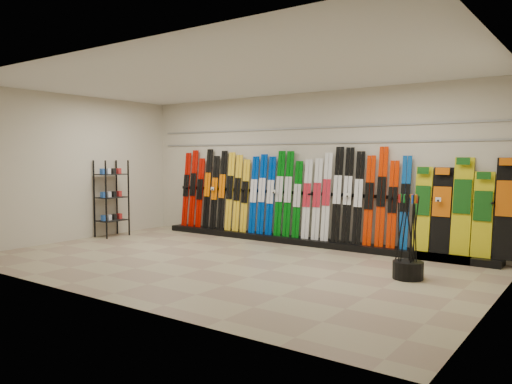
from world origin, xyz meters
The scene contains 13 objects.
floor centered at (0.00, 0.00, 0.00)m, with size 8.00×8.00×0.00m, color gray.
back_wall centered at (0.00, 2.50, 1.50)m, with size 8.00×8.00×0.00m, color beige.
left_wall centered at (-4.00, 0.00, 1.50)m, with size 5.00×5.00×0.00m, color beige.
right_wall centered at (4.00, 0.00, 1.50)m, with size 5.00×5.00×0.00m, color beige.
ceiling centered at (0.00, 0.00, 3.00)m, with size 8.00×8.00×0.00m, color silver.
ski_rack_base centered at (0.22, 2.28, 0.06)m, with size 8.00×0.40×0.12m, color black.
skis centered at (-0.45, 2.32, 0.96)m, with size 5.38×0.21×1.80m.
snowboards centered at (3.10, 2.35, 0.87)m, with size 1.57×0.25×1.60m.
accessory_rack centered at (-3.75, 0.72, 0.83)m, with size 0.40×0.60×1.65m, color black.
pole_bin centered at (2.77, 0.69, 0.12)m, with size 0.43×0.43×0.25m, color black.
ski_poles centered at (2.77, 0.70, 0.61)m, with size 0.40×0.26×1.18m.
slatwall_rail_0 centered at (0.00, 2.48, 2.00)m, with size 7.60×0.02×0.03m, color gray.
slatwall_rail_1 centered at (0.00, 2.48, 2.30)m, with size 7.60×0.02×0.03m, color gray.
Camera 1 is at (5.07, -6.22, 1.72)m, focal length 35.00 mm.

